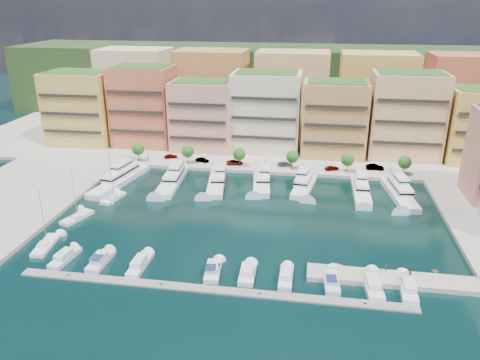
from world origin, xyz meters
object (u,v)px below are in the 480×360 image
(tree_5, at_px, (405,163))
(cruiser_6, at_px, (286,277))
(car_1, at_px, (202,160))
(yacht_3, at_px, (262,181))
(yacht_6, at_px, (399,192))
(lamppost_1, at_px, (205,158))
(sailboat_2, at_px, (113,198))
(cruiser_9, at_px, (408,288))
(tree_0, at_px, (138,149))
(cruiser_2, at_px, (140,264))
(cruiser_4, at_px, (213,271))
(car_3, at_px, (285,164))
(car_5, at_px, (375,167))
(sailboat_0, at_px, (46,246))
(tree_3, at_px, (293,157))
(person_1, at_px, (410,271))
(cruiser_0, at_px, (65,258))
(tender_0, at_px, (339,267))
(car_4, at_px, (332,168))
(yacht_1, at_px, (172,180))
(tree_2, at_px, (239,154))
(cruiser_8, at_px, (372,285))
(lamppost_2, at_px, (265,161))
(cruiser_5, at_px, (247,274))
(cruiser_7, at_px, (331,281))
(yacht_4, at_px, (304,185))
(yacht_0, at_px, (121,178))
(sailboat_1, at_px, (77,218))
(cruiser_1, at_px, (100,261))
(person_0, at_px, (386,267))
(lamppost_4, at_px, (391,167))
(yacht_2, at_px, (217,181))
(tree_4, at_px, (348,160))
(tree_1, at_px, (188,152))
(lamppost_3, at_px, (327,164))
(tender_3, at_px, (435,271))
(car_0, at_px, (171,156))
(car_2, at_px, (235,162))

(tree_5, xyz_separation_m, cruiser_6, (-29.78, -58.08, -4.20))
(tree_5, relative_size, car_1, 1.34)
(yacht_3, distance_m, yacht_6, 36.54)
(lamppost_1, distance_m, sailboat_2, 31.95)
(yacht_6, height_order, cruiser_9, yacht_6)
(tree_0, relative_size, cruiser_2, 0.63)
(tree_0, bearing_deg, cruiser_4, -57.90)
(car_3, distance_m, car_5, 26.58)
(yacht_3, xyz_separation_m, sailboat_0, (-40.56, -41.51, -0.90))
(tree_3, height_order, person_1, tree_3)
(cruiser_0, relative_size, tender_0, 2.40)
(car_1, bearing_deg, car_4, -74.84)
(yacht_1, height_order, car_3, yacht_1)
(car_3, bearing_deg, tree_2, 80.09)
(tree_3, bearing_deg, cruiser_8, -73.05)
(lamppost_2, xyz_separation_m, cruiser_5, (3.04, -55.78, -3.28))
(lamppost_1, bearing_deg, cruiser_7, -56.84)
(yacht_4, xyz_separation_m, cruiser_6, (-1.81, -45.61, -0.54))
(lamppost_1, height_order, yacht_3, yacht_3)
(sailboat_0, distance_m, person_1, 72.87)
(yacht_0, relative_size, sailboat_1, 1.95)
(yacht_6, bearing_deg, cruiser_1, -144.98)
(yacht_3, distance_m, person_0, 49.99)
(tree_0, relative_size, lamppost_4, 1.35)
(tree_2, bearing_deg, car_1, 172.13)
(cruiser_9, bearing_deg, person_1, 79.11)
(tree_3, xyz_separation_m, yacht_2, (-20.07, -13.63, -3.53))
(lamppost_1, distance_m, yacht_2, 13.06)
(yacht_0, bearing_deg, yacht_4, 4.07)
(tree_4, bearing_deg, sailboat_0, -140.07)
(cruiser_1, bearing_deg, cruiser_2, 0.05)
(cruiser_9, bearing_deg, person_0, 126.93)
(cruiser_1, relative_size, cruiser_9, 0.89)
(yacht_3, bearing_deg, cruiser_7, -68.40)
(yacht_0, bearing_deg, tree_1, 46.50)
(tree_2, xyz_separation_m, cruiser_4, (4.44, -58.10, -4.17))
(lamppost_3, relative_size, cruiser_5, 0.57)
(cruiser_9, bearing_deg, tree_0, 141.05)
(yacht_4, relative_size, cruiser_9, 1.97)
(tender_3, distance_m, car_4, 54.85)
(yacht_6, xyz_separation_m, cruiser_2, (-54.81, -44.09, -0.66))
(cruiser_1, distance_m, cruiser_5, 29.16)
(cruiser_8, bearing_deg, tree_5, 76.18)
(yacht_3, height_order, yacht_4, same)
(cruiser_2, xyz_separation_m, car_0, (-12.79, 61.94, 1.17))
(cruiser_5, height_order, car_2, car_2)
(cruiser_4, relative_size, cruiser_9, 0.85)
(lamppost_4, bearing_deg, yacht_1, -168.47)
(cruiser_7, bearing_deg, sailboat_1, 163.12)
(tree_3, bearing_deg, sailboat_1, -140.07)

